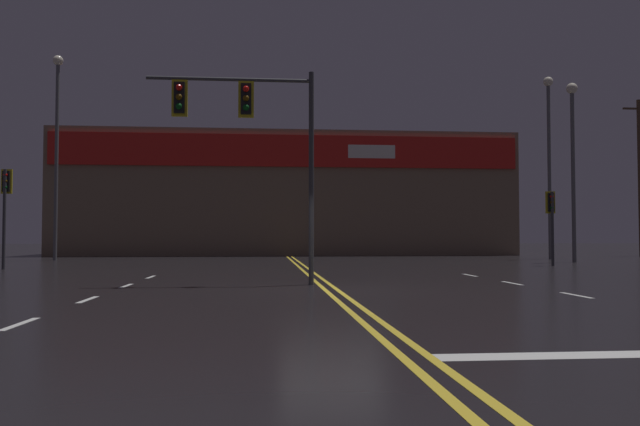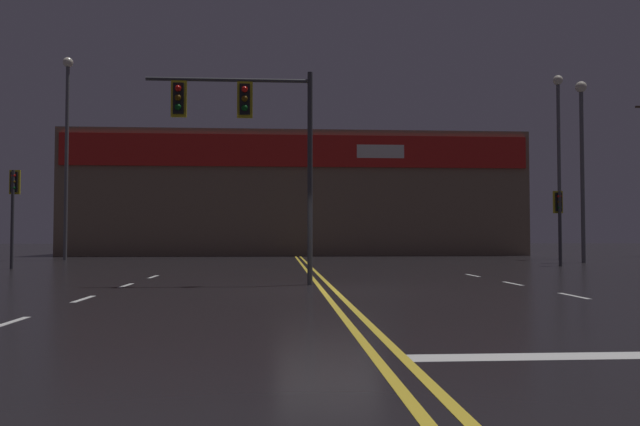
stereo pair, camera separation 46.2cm
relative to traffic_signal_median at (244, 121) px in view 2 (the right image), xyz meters
name	(u,v)px [view 2 (the right image)]	position (x,y,z in m)	size (l,w,h in m)	color
ground_plane	(328,290)	(2.16, -1.76, -4.44)	(200.00, 200.00, 0.00)	black
road_markings	(384,297)	(3.24, -3.50, -4.44)	(15.67, 60.00, 0.01)	gold
traffic_signal_median	(244,121)	(0.00, 0.00, 0.00)	(4.51, 0.36, 5.82)	#38383D
traffic_signal_corner_northeast	(559,211)	(13.32, 9.94, -2.00)	(0.42, 0.36, 3.33)	#38383D
traffic_signal_corner_northwest	(14,196)	(-9.83, 9.11, -1.49)	(0.42, 0.36, 4.02)	#38383D
streetlight_near_left	(559,143)	(16.93, 17.64, 2.21)	(0.56, 0.56, 10.58)	#59595E
streetlight_near_right	(582,146)	(16.16, 13.38, 1.42)	(0.56, 0.56, 9.15)	#59595E
streetlight_median_approach	(67,133)	(-10.94, 18.59, 2.64)	(0.56, 0.56, 11.38)	#59595E
building_backdrop	(296,197)	(2.16, 29.51, -0.18)	(31.72, 10.23, 8.50)	#7A6651
utility_pole_row	(308,171)	(2.73, 22.49, 1.02)	(47.54, 0.26, 10.58)	#4C3828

